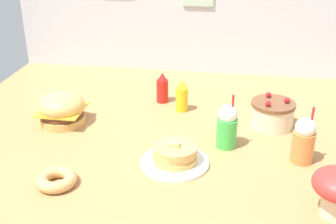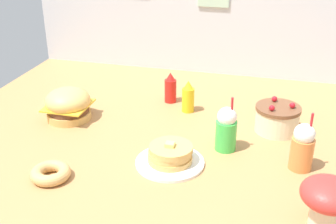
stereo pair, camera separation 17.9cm
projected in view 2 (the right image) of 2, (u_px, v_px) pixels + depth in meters
The scene contains 11 objects.
ground_plane at pixel (168, 151), 1.98m from camera, with size 2.36×2.13×0.02m, color #B27F4C.
back_wall at pixel (211, 0), 2.70m from camera, with size 2.36×0.04×0.96m.
burger at pixel (68, 104), 2.23m from camera, with size 0.23×0.23×0.17m.
pancake_stack at pixel (170, 156), 1.85m from camera, with size 0.30×0.30×0.10m.
layer_cake at pixel (277, 119), 2.11m from camera, with size 0.22×0.22×0.16m.
ketchup_bottle at pixel (170, 88), 2.43m from camera, with size 0.07×0.07×0.18m.
mustard_bottle at pixel (188, 97), 2.31m from camera, with size 0.07×0.07×0.18m.
cream_soda_cup at pixel (226, 129), 1.93m from camera, with size 0.10×0.10×0.26m.
orange_float_cup at pixel (303, 147), 1.79m from camera, with size 0.10×0.10×0.26m.
donut_pink_glaze at pixel (51, 173), 1.75m from camera, with size 0.16×0.16×0.05m.
mushroom_stool at pixel (328, 198), 1.45m from camera, with size 0.19×0.19×0.18m.
Camera 2 is at (0.43, -1.66, 1.00)m, focal length 46.07 mm.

